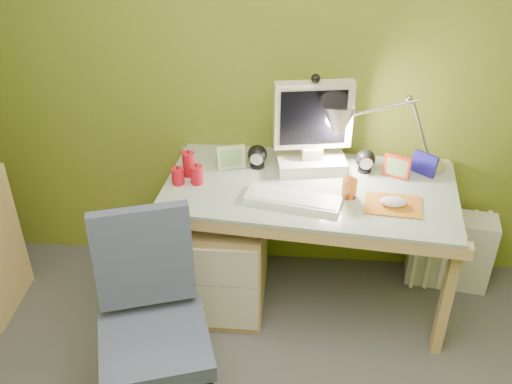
# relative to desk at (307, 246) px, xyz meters

# --- Properties ---
(wall_back) EXTENTS (3.20, 0.01, 2.40)m
(wall_back) POSITION_rel_desk_xyz_m (-0.25, 0.37, 0.83)
(wall_back) COLOR olive
(wall_back) RESTS_ON floor
(desk) EXTENTS (1.46, 0.83, 0.75)m
(desk) POSITION_rel_desk_xyz_m (0.00, 0.00, 0.00)
(desk) COLOR tan
(desk) RESTS_ON floor
(monitor) EXTENTS (0.44, 0.30, 0.56)m
(monitor) POSITION_rel_desk_xyz_m (0.00, 0.18, 0.66)
(monitor) COLOR beige
(monitor) RESTS_ON desk
(speaker_left) EXTENTS (0.11, 0.11, 0.12)m
(speaker_left) POSITION_rel_desk_xyz_m (-0.27, 0.16, 0.43)
(speaker_left) COLOR black
(speaker_left) RESTS_ON desk
(speaker_right) EXTENTS (0.11, 0.11, 0.12)m
(speaker_right) POSITION_rel_desk_xyz_m (0.27, 0.16, 0.43)
(speaker_right) COLOR black
(speaker_right) RESTS_ON desk
(keyboard) EXTENTS (0.46, 0.23, 0.02)m
(keyboard) POSITION_rel_desk_xyz_m (-0.08, -0.14, 0.39)
(keyboard) COLOR white
(keyboard) RESTS_ON desk
(mousepad) EXTENTS (0.28, 0.21, 0.01)m
(mousepad) POSITION_rel_desk_xyz_m (0.38, -0.14, 0.38)
(mousepad) COLOR #B3681C
(mousepad) RESTS_ON desk
(mouse) EXTENTS (0.12, 0.08, 0.04)m
(mouse) POSITION_rel_desk_xyz_m (0.38, -0.14, 0.40)
(mouse) COLOR silver
(mouse) RESTS_ON mousepad
(amber_tumbler) EXTENTS (0.08, 0.08, 0.09)m
(amber_tumbler) POSITION_rel_desk_xyz_m (0.18, -0.08, 0.42)
(amber_tumbler) COLOR #8E4314
(amber_tumbler) RESTS_ON desk
(candle_cluster) EXTENTS (0.19, 0.18, 0.13)m
(candle_cluster) POSITION_rel_desk_xyz_m (-0.60, 0.01, 0.44)
(candle_cluster) COLOR red
(candle_cluster) RESTS_ON desk
(photo_frame_red) EXTENTS (0.13, 0.07, 0.11)m
(photo_frame_red) POSITION_rel_desk_xyz_m (0.42, 0.12, 0.43)
(photo_frame_red) COLOR red
(photo_frame_red) RESTS_ON desk
(photo_frame_blue) EXTENTS (0.11, 0.09, 0.11)m
(photo_frame_blue) POSITION_rel_desk_xyz_m (0.56, 0.16, 0.43)
(photo_frame_blue) COLOR #1A1591
(photo_frame_blue) RESTS_ON desk
(photo_frame_green) EXTENTS (0.14, 0.06, 0.12)m
(photo_frame_green) POSITION_rel_desk_xyz_m (-0.40, 0.14, 0.43)
(photo_frame_green) COLOR #B0C98A
(photo_frame_green) RESTS_ON desk
(desk_lamp) EXTENTS (0.57, 0.27, 0.60)m
(desk_lamp) POSITION_rel_desk_xyz_m (0.45, 0.18, 0.68)
(desk_lamp) COLOR silver
(desk_lamp) RESTS_ON desk
(task_chair) EXTENTS (0.63, 0.63, 0.91)m
(task_chair) POSITION_rel_desk_xyz_m (-0.62, -0.78, 0.08)
(task_chair) COLOR #3D4664
(task_chair) RESTS_ON floor
(radiator) EXTENTS (0.46, 0.23, 0.44)m
(radiator) POSITION_rel_desk_xyz_m (0.80, 0.23, -0.15)
(radiator) COLOR silver
(radiator) RESTS_ON floor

